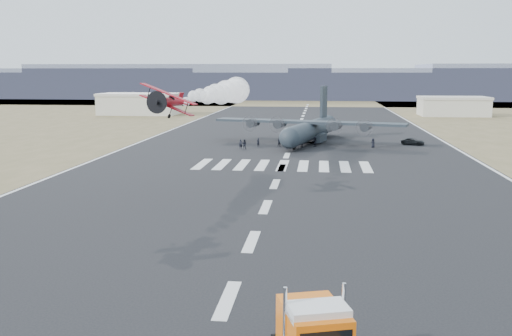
% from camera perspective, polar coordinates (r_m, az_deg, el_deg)
% --- Properties ---
extents(ground, '(500.00, 500.00, 0.00)m').
position_cam_1_polar(ground, '(35.31, -2.86, -13.03)').
color(ground, black).
rests_on(ground, ground).
extents(scrub_far, '(500.00, 80.00, 0.00)m').
position_cam_1_polar(scrub_far, '(262.55, 5.32, 6.65)').
color(scrub_far, brown).
rests_on(scrub_far, ground).
extents(runway_markings, '(60.00, 260.00, 0.01)m').
position_cam_1_polar(runway_markings, '(93.29, 3.10, 1.26)').
color(runway_markings, silver).
rests_on(runway_markings, ground).
extents(ridge_seg_b, '(150.00, 50.00, 15.00)m').
position_cam_1_polar(ridge_seg_b, '(322.04, -18.58, 8.07)').
color(ridge_seg_b, slate).
rests_on(ridge_seg_b, ground).
extents(ridge_seg_c, '(150.00, 50.00, 17.00)m').
position_cam_1_polar(ridge_seg_c, '(300.54, -7.16, 8.61)').
color(ridge_seg_c, slate).
rests_on(ridge_seg_c, ground).
extents(ridge_seg_d, '(150.00, 50.00, 13.00)m').
position_cam_1_polar(ridge_seg_d, '(292.27, 5.47, 8.22)').
color(ridge_seg_d, slate).
rests_on(ridge_seg_d, ground).
extents(ridge_seg_e, '(150.00, 50.00, 15.00)m').
position_cam_1_polar(ridge_seg_e, '(298.22, 18.18, 8.01)').
color(ridge_seg_e, slate).
rests_on(ridge_seg_e, ground).
extents(hangar_left, '(24.50, 14.50, 6.70)m').
position_cam_1_polar(hangar_left, '(186.48, -11.53, 6.33)').
color(hangar_left, '#B8B5A3').
rests_on(hangar_left, ground).
extents(hangar_right, '(20.50, 12.50, 5.90)m').
position_cam_1_polar(hangar_right, '(186.91, 19.11, 5.88)').
color(hangar_right, '#B8B5A3').
rests_on(hangar_right, ground).
extents(aerobatic_biplane, '(6.19, 5.82, 3.47)m').
position_cam_1_polar(aerobatic_biplane, '(60.62, -8.76, 6.60)').
color(aerobatic_biplane, '#A40A1B').
extents(smoke_trail, '(5.16, 29.68, 4.05)m').
position_cam_1_polar(smoke_trail, '(84.04, -2.71, 7.67)').
color(smoke_trail, white).
extents(transport_aircraft, '(36.46, 29.81, 10.62)m').
position_cam_1_polar(transport_aircraft, '(110.39, 5.48, 3.96)').
color(transport_aircraft, black).
rests_on(transport_aircraft, ground).
extents(support_vehicle, '(4.71, 3.42, 1.19)m').
position_cam_1_polar(support_vehicle, '(110.82, 15.43, 2.56)').
color(support_vehicle, black).
rests_on(support_vehicle, ground).
extents(crew_a, '(0.74, 0.73, 1.57)m').
position_cam_1_polar(crew_a, '(103.98, 0.21, 2.57)').
color(crew_a, black).
rests_on(crew_a, ground).
extents(crew_b, '(1.03, 0.82, 1.84)m').
position_cam_1_polar(crew_b, '(103.86, 2.39, 2.63)').
color(crew_b, black).
rests_on(crew_b, ground).
extents(crew_c, '(1.06, 1.01, 1.56)m').
position_cam_1_polar(crew_c, '(100.76, 3.08, 2.33)').
color(crew_c, black).
rests_on(crew_c, ground).
extents(crew_d, '(1.13, 0.82, 1.74)m').
position_cam_1_polar(crew_d, '(102.38, 4.59, 2.48)').
color(crew_d, black).
rests_on(crew_d, ground).
extents(crew_e, '(0.95, 0.81, 1.67)m').
position_cam_1_polar(crew_e, '(105.01, 11.62, 2.47)').
color(crew_e, black).
rests_on(crew_e, ground).
extents(crew_f, '(1.37, 1.69, 1.80)m').
position_cam_1_polar(crew_f, '(104.68, 5.91, 2.63)').
color(crew_f, black).
rests_on(crew_f, ground).
extents(crew_g, '(0.72, 0.63, 1.73)m').
position_cam_1_polar(crew_g, '(100.92, -1.53, 2.40)').
color(crew_g, black).
rests_on(crew_g, ground).
extents(crew_h, '(0.94, 0.72, 1.72)m').
position_cam_1_polar(crew_h, '(100.96, -1.16, 2.40)').
color(crew_h, black).
rests_on(crew_h, ground).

